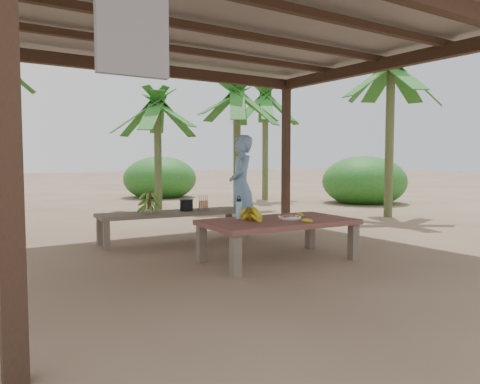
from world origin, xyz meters
TOP-DOWN VIEW (x-y plane):
  - ground at (0.00, 0.00)m, footprint 80.00×80.00m
  - pavilion at (-0.01, -0.01)m, footprint 6.60×5.60m
  - work_table at (0.32, -0.63)m, footprint 1.86×1.11m
  - bench at (-0.17, 1.26)m, footprint 2.25×0.81m
  - ripe_banana_bunch at (-0.08, -0.58)m, footprint 0.34×0.31m
  - plate at (0.46, -0.67)m, footprint 0.28×0.28m
  - loose_banana_front at (0.44, -1.02)m, footprint 0.17×0.06m
  - loose_banana_side at (0.75, -0.53)m, footprint 0.05×0.14m
  - water_flask at (-0.04, -0.31)m, footprint 0.07×0.07m
  - green_banana_stalk at (-0.54, 1.29)m, footprint 0.31×0.31m
  - cooking_pot at (0.04, 1.25)m, footprint 0.19×0.19m
  - skewer_rack at (0.28, 1.16)m, footprint 0.19×0.10m
  - woman at (0.97, 1.17)m, footprint 0.63×0.70m
  - banana_plant_ne at (3.03, 4.46)m, footprint 1.80×1.80m
  - banana_plant_n at (1.46, 5.57)m, footprint 1.80×1.80m
  - banana_plant_e at (4.93, 1.49)m, footprint 1.80×1.80m
  - banana_plant_far at (5.25, 6.33)m, footprint 1.80×1.80m

SIDE VIEW (x-z plane):
  - ground at x=0.00m, z-range 0.00..0.00m
  - bench at x=-0.17m, z-range 0.17..0.62m
  - work_table at x=0.32m, z-range 0.18..0.68m
  - plate at x=0.46m, z-range 0.50..0.54m
  - loose_banana_front at x=0.44m, z-range 0.50..0.54m
  - loose_banana_side at x=0.75m, z-range 0.50..0.54m
  - cooking_pot at x=0.04m, z-range 0.45..0.61m
  - skewer_rack at x=0.28m, z-range 0.45..0.69m
  - ripe_banana_bunch at x=-0.08m, z-range 0.50..0.68m
  - green_banana_stalk at x=-0.54m, z-range 0.45..0.78m
  - water_flask at x=-0.04m, z-range 0.48..0.76m
  - woman at x=0.97m, z-range 0.00..1.61m
  - banana_plant_n at x=1.46m, z-range 0.94..3.77m
  - banana_plant_ne at x=3.03m, z-range 1.04..4.10m
  - pavilion at x=-0.01m, z-range 1.30..4.25m
  - banana_plant_far at x=5.25m, z-range 1.18..4.52m
  - banana_plant_e at x=4.93m, z-range 1.21..4.64m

